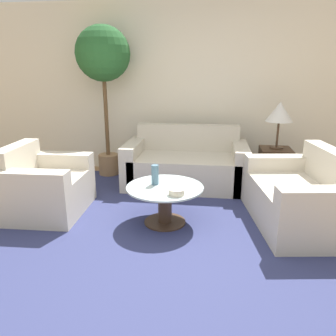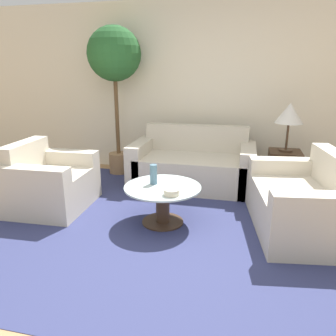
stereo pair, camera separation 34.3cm
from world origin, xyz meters
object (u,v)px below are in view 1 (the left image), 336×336
object	(u,v)px
potted_plant	(103,61)
coffee_table	(165,200)
table_lamp	(280,113)
bowl	(177,192)
sofa_main	(186,165)
vase	(155,175)
loveseat	(304,200)
armchair	(43,189)

from	to	relation	value
potted_plant	coffee_table	bearing A→B (deg)	-54.80
table_lamp	coffee_table	bearing A→B (deg)	-136.11
table_lamp	bowl	world-z (taller)	table_lamp
bowl	sofa_main	bearing A→B (deg)	90.99
sofa_main	vase	world-z (taller)	sofa_main
sofa_main	potted_plant	distance (m)	1.93
sofa_main	vase	xyz separation A→B (m)	(-0.24, -1.25, 0.25)
vase	bowl	distance (m)	0.39
loveseat	vase	xyz separation A→B (m)	(-1.58, -0.12, 0.25)
potted_plant	bowl	distance (m)	2.56
loveseat	coffee_table	distance (m)	1.48
potted_plant	bowl	bearing A→B (deg)	-55.01
sofa_main	armchair	xyz separation A→B (m)	(-1.57, -1.19, 0.00)
table_lamp	bowl	distance (m)	2.04
loveseat	sofa_main	bearing A→B (deg)	-138.45
sofa_main	coffee_table	world-z (taller)	sofa_main
sofa_main	coffee_table	bearing A→B (deg)	-95.33
armchair	bowl	size ratio (longest dim) A/B	6.29
sofa_main	coffee_table	size ratio (longest dim) A/B	2.08
loveseat	potted_plant	size ratio (longest dim) A/B	0.64
loveseat	armchair	bearing A→B (deg)	-97.13
armchair	loveseat	xyz separation A→B (m)	(2.91, 0.06, -0.00)
sofa_main	potted_plant	size ratio (longest dim) A/B	0.77
sofa_main	table_lamp	size ratio (longest dim) A/B	2.70
potted_plant	armchair	bearing A→B (deg)	-101.97
vase	bowl	xyz separation A→B (m)	(0.26, -0.28, -0.08)
loveseat	table_lamp	size ratio (longest dim) A/B	2.27
coffee_table	bowl	distance (m)	0.32
sofa_main	vase	distance (m)	1.29
bowl	armchair	bearing A→B (deg)	168.07
coffee_table	potted_plant	xyz separation A→B (m)	(-1.13, 1.60, 1.45)
vase	bowl	world-z (taller)	vase
armchair	vase	xyz separation A→B (m)	(1.33, -0.06, 0.25)
loveseat	vase	bearing A→B (deg)	-94.09
table_lamp	sofa_main	bearing A→B (deg)	179.91
table_lamp	bowl	xyz separation A→B (m)	(-1.21, -1.53, -0.60)
sofa_main	bowl	distance (m)	1.54
coffee_table	armchair	bearing A→B (deg)	175.55
coffee_table	potted_plant	world-z (taller)	potted_plant
sofa_main	table_lamp	distance (m)	1.46
armchair	bowl	world-z (taller)	armchair
table_lamp	potted_plant	xyz separation A→B (m)	(-2.48, 0.30, 0.67)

